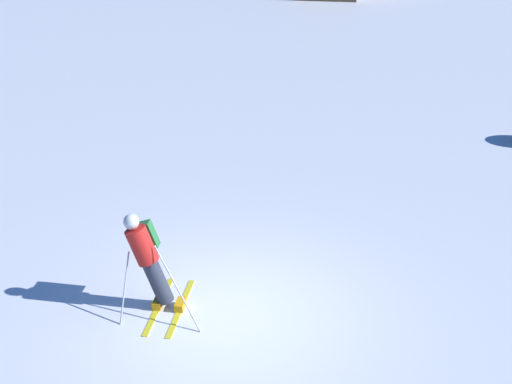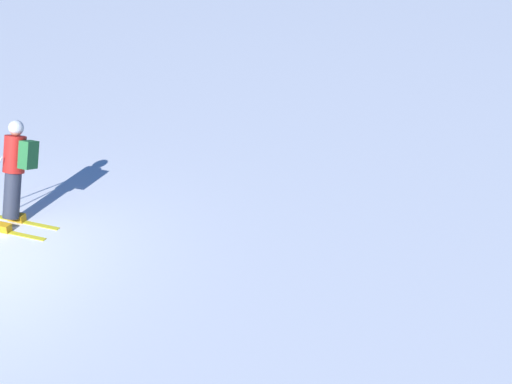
# 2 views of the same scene
# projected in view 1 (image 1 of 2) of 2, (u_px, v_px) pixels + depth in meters

# --- Properties ---
(ground_plane) EXTENTS (300.00, 300.00, 0.00)m
(ground_plane) POSITION_uv_depth(u_px,v_px,m) (232.00, 313.00, 11.21)
(ground_plane) COLOR white
(skier) EXTENTS (1.31, 1.59, 1.67)m
(skier) POSITION_uv_depth(u_px,v_px,m) (148.00, 256.00, 11.01)
(skier) COLOR yellow
(skier) RESTS_ON ground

